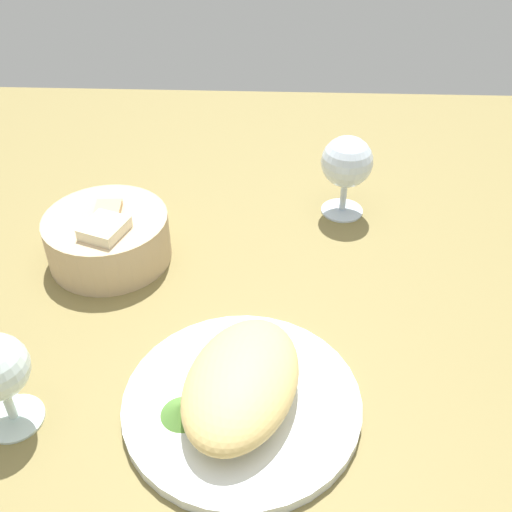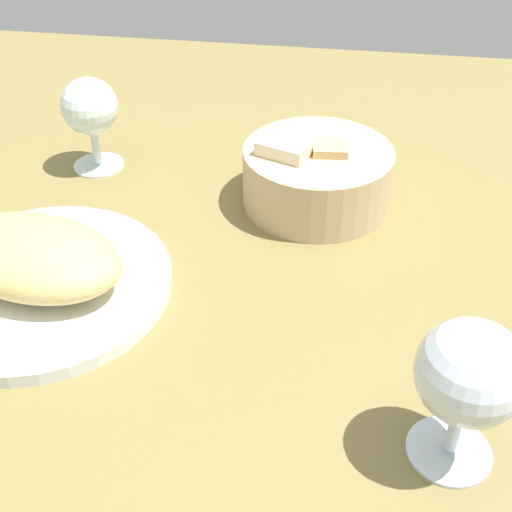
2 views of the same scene
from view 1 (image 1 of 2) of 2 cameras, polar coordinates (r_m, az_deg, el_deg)
ground_plane at (r=78.03cm, az=-0.23°, el=-6.47°), size 140.00×140.00×2.00cm
plate at (r=67.75cm, az=-1.31°, el=-13.57°), size 25.69×25.69×1.40cm
omelette at (r=65.04cm, az=-1.36°, el=-11.68°), size 20.59×15.71×5.57cm
lettuce_garnish at (r=65.73cm, az=-6.91°, el=-14.00°), size 4.69×4.69×1.74cm
bread_basket at (r=86.81cm, az=-13.63°, el=1.67°), size 16.99×16.99×8.41cm
wine_glass_near at (r=92.66cm, az=8.46°, el=8.43°), size 7.75×7.75×12.73cm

